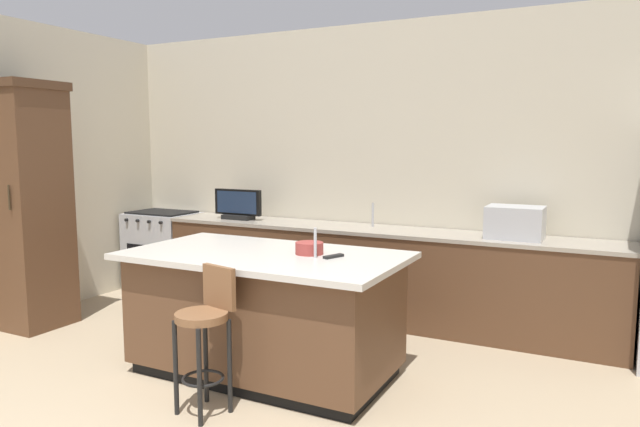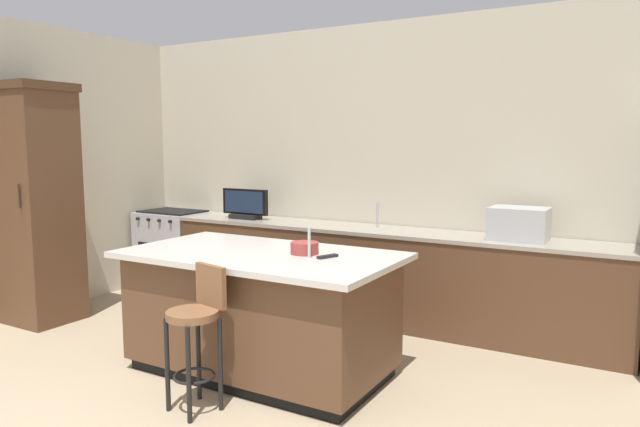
{
  "view_description": "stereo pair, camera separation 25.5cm",
  "coord_description": "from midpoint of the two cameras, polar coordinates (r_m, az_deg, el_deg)",
  "views": [
    {
      "loc": [
        2.05,
        -1.59,
        1.76
      ],
      "look_at": [
        -0.18,
        2.79,
        1.16
      ],
      "focal_mm": 32.51,
      "sensor_mm": 36.0,
      "label": 1
    },
    {
      "loc": [
        2.27,
        -1.46,
        1.76
      ],
      "look_at": [
        -0.18,
        2.79,
        1.16
      ],
      "focal_mm": 32.51,
      "sensor_mm": 36.0,
      "label": 2
    }
  ],
  "objects": [
    {
      "name": "tv_remote",
      "position": [
        4.16,
        2.51,
        -4.25
      ],
      "size": [
        0.1,
        0.17,
        0.02
      ],
      "primitive_type": "cube",
      "rotation": [
        0.0,
        0.0,
        -0.37
      ],
      "color": "black",
      "rests_on": "kitchen_island"
    },
    {
      "name": "bar_stool_center",
      "position": [
        3.91,
        -10.15,
        -10.79
      ],
      "size": [
        0.35,
        0.37,
        0.96
      ],
      "rotation": [
        0.0,
        0.0,
        -0.23
      ],
      "color": "brown",
      "rests_on": "ground_plane"
    },
    {
      "name": "range_oven",
      "position": [
        7.28,
        -13.22,
        -3.41
      ],
      "size": [
        0.79,
        0.63,
        0.94
      ],
      "color": "#B7BABF",
      "rests_on": "ground_plane"
    },
    {
      "name": "cabinet_tower",
      "position": [
        6.21,
        -24.99,
        1.2
      ],
      "size": [
        0.67,
        0.63,
        2.32
      ],
      "color": "brown",
      "rests_on": "ground_plane"
    },
    {
      "name": "wall_back",
      "position": [
        5.99,
        8.85,
        4.24
      ],
      "size": [
        6.93,
        0.12,
        2.96
      ],
      "primitive_type": "cube",
      "color": "beige",
      "rests_on": "ground_plane"
    },
    {
      "name": "kitchen_island",
      "position": [
        4.49,
        -4.2,
        -9.59
      ],
      "size": [
        2.08,
        1.15,
        0.94
      ],
      "color": "black",
      "rests_on": "ground_plane"
    },
    {
      "name": "wall_left",
      "position": [
        6.49,
        -26.83,
        3.78
      ],
      "size": [
        0.12,
        4.46,
        2.96
      ],
      "primitive_type": "cube",
      "color": "beige",
      "rests_on": "ground_plane"
    },
    {
      "name": "microwave",
      "position": [
        5.32,
        20.31,
        -0.96
      ],
      "size": [
        0.48,
        0.36,
        0.28
      ],
      "primitive_type": "cube",
      "color": "#B7BABF",
      "rests_on": "counter_back"
    },
    {
      "name": "tv_monitor",
      "position": [
        6.43,
        -6.26,
        0.81
      ],
      "size": [
        0.58,
        0.16,
        0.33
      ],
      "color": "black",
      "rests_on": "counter_back"
    },
    {
      "name": "sink_faucet_back",
      "position": [
        5.81,
        6.93,
        -0.17
      ],
      "size": [
        0.02,
        0.02,
        0.24
      ],
      "primitive_type": "cylinder",
      "color": "#B2B2B7",
      "rests_on": "counter_back"
    },
    {
      "name": "sink_faucet_island",
      "position": [
        4.14,
        0.7,
        -2.91
      ],
      "size": [
        0.02,
        0.02,
        0.22
      ],
      "primitive_type": "cylinder",
      "color": "#B2B2B7",
      "rests_on": "kitchen_island"
    },
    {
      "name": "cell_phone",
      "position": [
        4.48,
        -0.19,
        -3.53
      ],
      "size": [
        0.08,
        0.15,
        0.01
      ],
      "primitive_type": "cube",
      "rotation": [
        0.0,
        0.0,
        -0.07
      ],
      "color": "black",
      "rests_on": "kitchen_island"
    },
    {
      "name": "counter_back",
      "position": [
        5.8,
        6.9,
        -5.99
      ],
      "size": [
        4.63,
        0.62,
        0.92
      ],
      "color": "brown",
      "rests_on": "ground_plane"
    },
    {
      "name": "fruit_bowl",
      "position": [
        4.3,
        0.17,
        -3.43
      ],
      "size": [
        0.21,
        0.21,
        0.09
      ],
      "primitive_type": "cylinder",
      "color": "#993833",
      "rests_on": "kitchen_island"
    }
  ]
}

